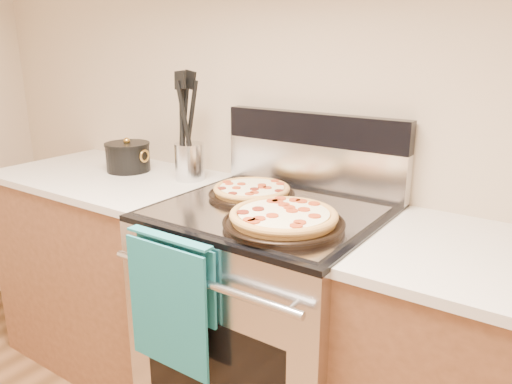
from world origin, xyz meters
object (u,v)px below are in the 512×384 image
Objects in this scene: pepperoni_pizza_back at (252,191)px; saucepan at (128,158)px; utensil_crock at (190,162)px; range_body at (269,328)px; pepperoni_pizza_front at (284,219)px.

saucepan reaches higher than pepperoni_pizza_back.
utensil_crock is 0.34m from saucepan.
pepperoni_pizza_front is at bearing -43.59° from range_body.
pepperoni_pizza_front is at bearing -24.62° from utensil_crock.
pepperoni_pizza_back is 0.41m from utensil_crock.
pepperoni_pizza_front is (0.26, -0.20, 0.00)m from pepperoni_pizza_back.
utensil_crock is at bearing 7.97° from saucepan.
utensil_crock is (-0.52, 0.17, 0.54)m from range_body.
range_body is at bearing -8.21° from saucepan.
utensil_crock is (-0.39, 0.10, 0.04)m from pepperoni_pizza_back.
utensil_crock reaches higher than range_body.
pepperoni_pizza_front reaches higher than pepperoni_pizza_back.
saucepan is (-0.99, 0.25, 0.02)m from pepperoni_pizza_front.
pepperoni_pizza_back is 2.01× the size of utensil_crock.
pepperoni_pizza_back is at bearing -4.17° from saucepan.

